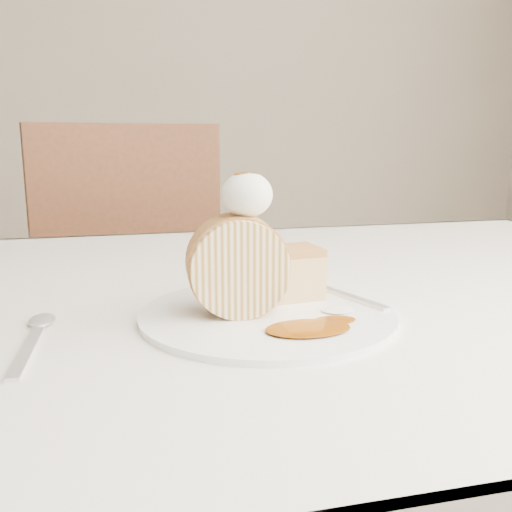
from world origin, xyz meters
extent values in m
cube|color=silver|center=(0.00, 3.00, 1.40)|extent=(5.00, 0.10, 2.80)
cube|color=silver|center=(0.00, 0.20, 0.73)|extent=(1.40, 0.90, 0.04)
cube|color=silver|center=(0.00, 0.65, 0.61)|extent=(1.40, 0.01, 0.28)
cylinder|color=brown|center=(0.62, 0.57, 0.35)|extent=(0.06, 0.06, 0.71)
cube|color=brown|center=(-0.20, 1.11, 0.47)|extent=(0.55, 0.55, 0.04)
cube|color=brown|center=(-0.15, 0.91, 0.73)|extent=(0.45, 0.15, 0.48)
cylinder|color=brown|center=(-0.06, 1.34, 0.22)|extent=(0.04, 0.04, 0.45)
cylinder|color=brown|center=(-0.44, 1.25, 0.22)|extent=(0.04, 0.04, 0.45)
cylinder|color=brown|center=(0.04, 0.96, 0.22)|extent=(0.04, 0.04, 0.45)
cylinder|color=brown|center=(-0.34, 0.87, 0.22)|extent=(0.04, 0.04, 0.45)
cylinder|color=white|center=(-0.03, 0.08, 0.75)|extent=(0.30, 0.30, 0.01)
cylinder|color=#FFEAB1|center=(-0.06, 0.08, 0.81)|extent=(0.10, 0.06, 0.10)
cube|color=tan|center=(0.01, 0.12, 0.78)|extent=(0.07, 0.06, 0.05)
ellipsoid|color=white|center=(-0.05, 0.08, 0.88)|extent=(0.05, 0.05, 0.05)
ellipsoid|color=#7B3805|center=(-0.05, 0.08, 0.91)|extent=(0.03, 0.02, 0.01)
cube|color=silver|center=(0.08, 0.10, 0.76)|extent=(0.07, 0.16, 0.00)
cube|color=silver|center=(-0.26, 0.03, 0.75)|extent=(0.03, 0.16, 0.00)
camera|label=1|loc=(-0.18, -0.49, 0.94)|focal=40.00mm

